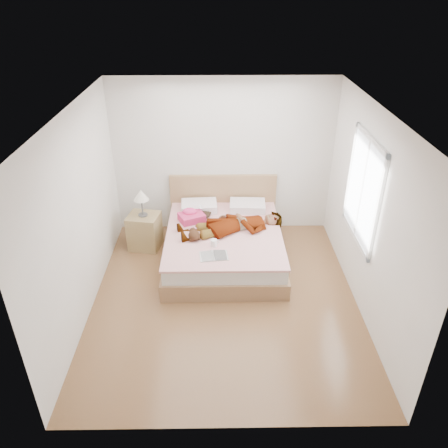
# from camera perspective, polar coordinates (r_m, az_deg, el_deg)

# --- Properties ---
(ground) EXTENTS (4.00, 4.00, 0.00)m
(ground) POSITION_cam_1_polar(r_m,az_deg,el_deg) (6.14, 0.11, -9.65)
(ground) COLOR #4E3218
(ground) RESTS_ON ground
(woman) EXTENTS (1.79, 1.07, 0.23)m
(woman) POSITION_cam_1_polar(r_m,az_deg,el_deg) (6.65, 1.11, 0.26)
(woman) COLOR silver
(woman) RESTS_ON bed
(hair) EXTENTS (0.61, 0.69, 0.09)m
(hair) POSITION_cam_1_polar(r_m,az_deg,el_deg) (7.08, -3.62, 1.51)
(hair) COLOR black
(hair) RESTS_ON bed
(phone) EXTENTS (0.07, 0.10, 0.05)m
(phone) POSITION_cam_1_polar(r_m,az_deg,el_deg) (6.97, -3.09, 2.27)
(phone) COLOR silver
(phone) RESTS_ON bed
(room_shell) EXTENTS (4.00, 4.00, 4.00)m
(room_shell) POSITION_cam_1_polar(r_m,az_deg,el_deg) (5.89, 17.68, 4.23)
(room_shell) COLOR white
(room_shell) RESTS_ON ground
(bed) EXTENTS (1.80, 2.08, 1.00)m
(bed) POSITION_cam_1_polar(r_m,az_deg,el_deg) (6.82, -0.02, -2.32)
(bed) COLOR brown
(bed) RESTS_ON ground
(towel) EXTENTS (0.47, 0.43, 0.20)m
(towel) POSITION_cam_1_polar(r_m,az_deg,el_deg) (6.91, -4.31, 1.05)
(towel) COLOR #D63A73
(towel) RESTS_ON bed
(magazine) EXTENTS (0.42, 0.30, 0.02)m
(magazine) POSITION_cam_1_polar(r_m,az_deg,el_deg) (6.06, -1.34, -4.18)
(magazine) COLOR white
(magazine) RESTS_ON bed
(coffee_mug) EXTENTS (0.14, 0.12, 0.10)m
(coffee_mug) POSITION_cam_1_polar(r_m,az_deg,el_deg) (6.26, -1.31, -2.45)
(coffee_mug) COLOR white
(coffee_mug) RESTS_ON bed
(plush_toy) EXTENTS (0.21, 0.28, 0.15)m
(plush_toy) POSITION_cam_1_polar(r_m,az_deg,el_deg) (6.41, -3.95, -1.40)
(plush_toy) COLOR black
(plush_toy) RESTS_ON bed
(nightstand) EXTENTS (0.55, 0.51, 1.03)m
(nightstand) POSITION_cam_1_polar(r_m,az_deg,el_deg) (7.16, -10.35, -0.59)
(nightstand) COLOR olive
(nightstand) RESTS_ON ground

